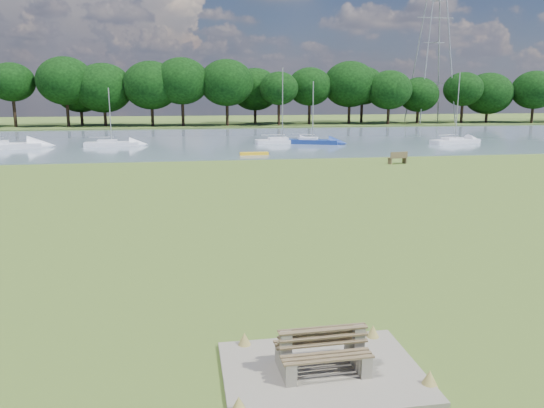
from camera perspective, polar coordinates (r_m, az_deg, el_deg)
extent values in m
plane|color=olive|center=(24.84, -2.79, -1.72)|extent=(220.00, 220.00, 0.00)
cube|color=slate|center=(66.30, -7.01, 6.83)|extent=(220.00, 40.00, 0.10)
cube|color=#4C6626|center=(96.20, -7.79, 8.39)|extent=(220.00, 20.00, 0.40)
cube|color=gray|center=(11.88, 5.39, -17.51)|extent=(4.20, 3.20, 0.10)
cube|color=gray|center=(11.56, 1.48, -16.73)|extent=(0.27, 1.12, 0.47)
cube|color=gray|center=(11.37, 1.49, -14.86)|extent=(0.24, 0.20, 0.58)
cube|color=gray|center=(11.97, 9.21, -15.82)|extent=(0.27, 1.12, 0.47)
cube|color=gray|center=(11.78, 9.28, -14.00)|extent=(0.24, 0.20, 0.58)
cube|color=brown|center=(11.33, 5.97, -16.03)|extent=(1.92, 0.49, 0.04)
cube|color=brown|center=(11.42, 5.60, -14.02)|extent=(1.91, 0.20, 0.46)
cube|color=brown|center=(11.93, 4.95, -14.50)|extent=(1.92, 0.49, 0.04)
cube|color=brown|center=(11.56, 5.35, -13.66)|extent=(1.91, 0.20, 0.46)
cube|color=brown|center=(44.98, 12.57, 4.52)|extent=(0.19, 0.50, 0.50)
cube|color=brown|center=(45.79, 14.06, 4.58)|extent=(0.19, 0.50, 0.50)
cube|color=brown|center=(45.35, 13.34, 4.87)|extent=(1.71, 0.83, 0.05)
cube|color=brown|center=(45.14, 13.51, 5.17)|extent=(1.62, 0.40, 0.49)
cube|color=yellow|center=(49.96, -1.94, 5.45)|extent=(2.68, 0.69, 0.27)
cylinder|color=#939599|center=(101.66, 16.41, 16.44)|extent=(0.23, 0.23, 28.73)
cylinder|color=#939599|center=(103.67, 18.78, 16.20)|extent=(0.23, 0.23, 28.73)
cylinder|color=#939599|center=(105.79, 15.31, 16.31)|extent=(0.23, 0.23, 28.73)
cylinder|color=#939599|center=(107.72, 17.60, 16.10)|extent=(0.23, 0.23, 28.73)
cube|color=#939599|center=(105.13, 17.18, 18.60)|extent=(6.84, 0.15, 0.15)
cylinder|color=black|center=(96.02, -26.15, 8.47)|extent=(0.50, 0.50, 3.56)
ellipsoid|color=black|center=(95.94, -26.39, 11.05)|extent=(9.07, 9.07, 7.71)
cylinder|color=black|center=(94.26, -22.04, 8.86)|extent=(0.50, 0.50, 3.85)
ellipsoid|color=black|center=(94.19, -22.27, 11.71)|extent=(7.05, 7.05, 6.00)
cylinder|color=black|center=(93.00, -17.79, 9.22)|extent=(0.50, 0.50, 4.14)
ellipsoid|color=black|center=(92.94, -17.99, 12.33)|extent=(8.06, 8.06, 6.85)
cylinder|color=black|center=(92.28, -13.42, 9.17)|extent=(0.50, 0.50, 3.27)
ellipsoid|color=black|center=(92.19, -13.54, 11.65)|extent=(9.07, 9.07, 7.71)
cylinder|color=black|center=(92.06, -9.01, 9.43)|extent=(0.50, 0.50, 3.56)
ellipsoid|color=black|center=(91.98, -9.10, 12.14)|extent=(7.05, 7.05, 6.00)
cylinder|color=black|center=(92.38, -4.61, 9.64)|extent=(0.50, 0.50, 3.85)
ellipsoid|color=black|center=(92.31, -4.66, 12.56)|extent=(8.06, 8.06, 6.85)
cylinder|color=black|center=(93.22, -0.26, 9.79)|extent=(0.50, 0.50, 4.14)
ellipsoid|color=black|center=(93.16, -0.26, 12.90)|extent=(9.07, 9.07, 7.71)
cylinder|color=black|center=(94.60, 3.99, 9.53)|extent=(0.50, 0.50, 3.27)
ellipsoid|color=black|center=(94.51, 4.03, 11.95)|extent=(7.05, 7.05, 6.00)
cylinder|color=black|center=(96.44, 8.10, 9.57)|extent=(0.50, 0.50, 3.56)
ellipsoid|color=black|center=(96.36, 8.18, 12.15)|extent=(8.06, 8.06, 6.85)
cylinder|color=black|center=(98.74, 12.04, 9.57)|extent=(0.50, 0.50, 3.85)
ellipsoid|color=black|center=(98.68, 12.16, 12.29)|extent=(9.07, 9.07, 7.71)
cylinder|color=black|center=(101.48, 15.78, 9.53)|extent=(0.50, 0.50, 4.14)
ellipsoid|color=black|center=(101.43, 15.94, 12.38)|extent=(7.05, 7.05, 6.00)
cylinder|color=black|center=(104.64, 19.28, 9.13)|extent=(0.50, 0.50, 3.27)
ellipsoid|color=black|center=(104.56, 19.44, 11.31)|extent=(8.06, 8.06, 6.85)
cylinder|color=black|center=(108.13, 22.59, 9.04)|extent=(0.50, 0.50, 3.56)
ellipsoid|color=black|center=(108.06, 22.78, 11.33)|extent=(9.07, 9.07, 7.71)
cylinder|color=black|center=(111.96, 25.68, 8.92)|extent=(0.50, 0.50, 3.85)
ellipsoid|color=black|center=(111.90, 25.90, 11.32)|extent=(7.05, 7.05, 6.00)
cube|color=navy|center=(60.80, 4.38, 6.79)|extent=(6.04, 3.78, 0.68)
cube|color=white|center=(60.84, 3.94, 7.19)|extent=(2.39, 1.98, 0.44)
cylinder|color=#A5A8AD|center=(60.59, 4.43, 9.97)|extent=(0.12, 0.12, 6.47)
cube|color=white|center=(62.21, -27.18, 5.65)|extent=(8.24, 3.72, 0.73)
cube|color=white|center=(61.05, 1.13, 6.82)|extent=(6.19, 2.03, 0.64)
cube|color=white|center=(60.91, 0.68, 7.18)|extent=(2.21, 1.46, 0.41)
cylinder|color=#A5A8AD|center=(60.82, 1.14, 10.72)|extent=(0.11, 0.11, 8.03)
cube|color=white|center=(60.60, -16.85, 6.27)|extent=(5.79, 1.80, 0.64)
cube|color=white|center=(60.61, -17.31, 6.61)|extent=(2.05, 1.33, 0.41)
cylinder|color=#A5A8AD|center=(60.40, -17.03, 9.12)|extent=(0.11, 0.11, 5.77)
cube|color=white|center=(64.64, 19.10, 6.46)|extent=(6.31, 3.28, 0.65)
cube|color=white|center=(64.27, 18.81, 6.81)|extent=(2.41, 1.86, 0.42)
cylinder|color=#A5A8AD|center=(64.43, 19.34, 9.91)|extent=(0.11, 0.11, 7.52)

